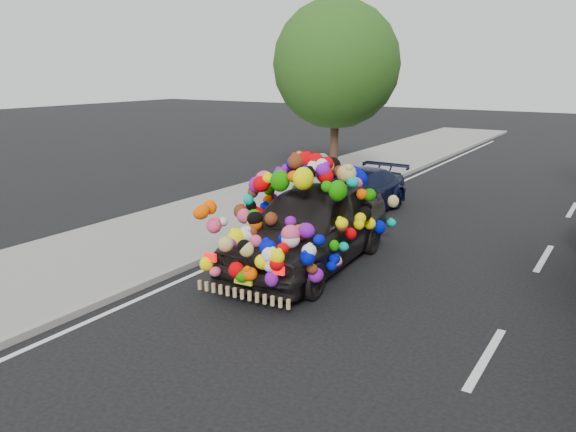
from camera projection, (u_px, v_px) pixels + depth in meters
name	position (u px, v px, depth m)	size (l,w,h in m)	color
ground	(270.00, 302.00, 9.61)	(100.00, 100.00, 0.00)	black
sidewalk	(101.00, 256.00, 11.82)	(4.00, 60.00, 0.12)	gray
kerb	(169.00, 273.00, 10.81)	(0.15, 60.00, 0.13)	gray
lane_markings	(486.00, 358.00, 7.75)	(6.00, 50.00, 0.01)	silver
tree_near_sidewalk	(336.00, 64.00, 18.33)	(4.20, 4.20, 6.13)	#332114
plush_art_car	(309.00, 209.00, 11.16)	(2.62, 5.16, 2.29)	black
navy_sedan	(355.00, 193.00, 15.33)	(1.68, 4.14, 1.20)	black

